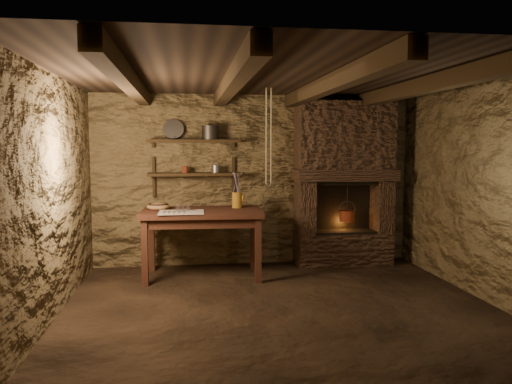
{
  "coord_description": "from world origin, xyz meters",
  "views": [
    {
      "loc": [
        -0.96,
        -5.02,
        1.69
      ],
      "look_at": [
        -0.13,
        0.9,
        1.13
      ],
      "focal_mm": 35.0,
      "sensor_mm": 36.0,
      "label": 1
    }
  ],
  "objects": [
    {
      "name": "front_wall",
      "position": [
        0.0,
        -2.0,
        1.2
      ],
      "size": [
        4.5,
        0.04,
        2.4
      ],
      "primitive_type": "cube",
      "color": "brown",
      "rests_on": "floor"
    },
    {
      "name": "rusty_tin",
      "position": [
        -0.97,
        1.84,
        1.36
      ],
      "size": [
        0.11,
        0.11,
        0.09
      ],
      "primitive_type": "cylinder",
      "rotation": [
        0.0,
        0.0,
        -0.39
      ],
      "color": "#5D2012",
      "rests_on": "shelf_lower"
    },
    {
      "name": "beam_far_left",
      "position": [
        -1.5,
        0.0,
        2.31
      ],
      "size": [
        0.14,
        3.95,
        0.16
      ],
      "primitive_type": "cube",
      "color": "black",
      "rests_on": "ceiling"
    },
    {
      "name": "right_wall",
      "position": [
        2.25,
        0.0,
        1.2
      ],
      "size": [
        0.04,
        4.0,
        2.4
      ],
      "primitive_type": "cube",
      "color": "brown",
      "rests_on": "floor"
    },
    {
      "name": "pewter_cutlery_row",
      "position": [
        -1.02,
        1.1,
        0.88
      ],
      "size": [
        0.46,
        0.19,
        0.01
      ],
      "primitive_type": null,
      "rotation": [
        0.0,
        0.0,
        -0.02
      ],
      "color": "gray",
      "rests_on": "linen_cloth"
    },
    {
      "name": "small_kettle",
      "position": [
        -0.55,
        1.84,
        1.37
      ],
      "size": [
        0.16,
        0.13,
        0.16
      ],
      "primitive_type": null,
      "rotation": [
        0.0,
        0.0,
        0.19
      ],
      "color": "gray",
      "rests_on": "shelf_lower"
    },
    {
      "name": "wooden_bowl",
      "position": [
        -1.32,
        1.47,
        0.91
      ],
      "size": [
        0.37,
        0.37,
        0.1
      ],
      "primitive_type": "ellipsoid",
      "rotation": [
        0.0,
        0.0,
        0.29
      ],
      "color": "#8F633E",
      "rests_on": "work_table"
    },
    {
      "name": "beam_mid_left",
      "position": [
        -0.5,
        0.0,
        2.31
      ],
      "size": [
        0.14,
        3.95,
        0.16
      ],
      "primitive_type": "cube",
      "color": "black",
      "rests_on": "ceiling"
    },
    {
      "name": "back_wall",
      "position": [
        0.0,
        2.0,
        1.2
      ],
      "size": [
        4.5,
        0.04,
        2.4
      ],
      "primitive_type": "cube",
      "color": "brown",
      "rests_on": "floor"
    },
    {
      "name": "hearth",
      "position": [
        1.25,
        1.77,
        1.23
      ],
      "size": [
        1.43,
        0.51,
        2.3
      ],
      "color": "#34231A",
      "rests_on": "floor"
    },
    {
      "name": "shelf_upper",
      "position": [
        -0.85,
        1.84,
        1.75
      ],
      "size": [
        1.25,
        0.3,
        0.04
      ],
      "primitive_type": "cube",
      "color": "black",
      "rests_on": "back_wall"
    },
    {
      "name": "left_wall",
      "position": [
        -2.25,
        0.0,
        1.2
      ],
      "size": [
        0.04,
        4.0,
        2.4
      ],
      "primitive_type": "cube",
      "color": "brown",
      "rests_on": "floor"
    },
    {
      "name": "work_table",
      "position": [
        -0.76,
        1.34,
        0.47
      ],
      "size": [
        1.56,
        0.94,
        0.87
      ],
      "rotation": [
        0.0,
        0.0,
        -0.05
      ],
      "color": "#351B12",
      "rests_on": "floor"
    },
    {
      "name": "drinking_glasses",
      "position": [
        -1.01,
        1.23,
        0.91
      ],
      "size": [
        0.18,
        0.05,
        0.07
      ],
      "primitive_type": null,
      "color": "white",
      "rests_on": "linen_cloth"
    },
    {
      "name": "stoneware_jug",
      "position": [
        -0.29,
        1.49,
        1.07
      ],
      "size": [
        0.16,
        0.16,
        0.48
      ],
      "rotation": [
        0.0,
        0.0,
        0.21
      ],
      "color": "#AB7721",
      "rests_on": "work_table"
    },
    {
      "name": "ceiling",
      "position": [
        0.0,
        0.0,
        2.4
      ],
      "size": [
        4.5,
        4.0,
        0.04
      ],
      "primitive_type": "cube",
      "color": "black",
      "rests_on": "back_wall"
    },
    {
      "name": "floor",
      "position": [
        0.0,
        0.0,
        0.0
      ],
      "size": [
        4.5,
        4.5,
        0.0
      ],
      "primitive_type": "plane",
      "color": "black",
      "rests_on": "ground"
    },
    {
      "name": "red_pot",
      "position": [
        1.29,
        1.72,
        0.71
      ],
      "size": [
        0.25,
        0.25,
        0.54
      ],
      "rotation": [
        0.0,
        0.0,
        -0.16
      ],
      "color": "maroon",
      "rests_on": "hearth"
    },
    {
      "name": "iron_stockpot",
      "position": [
        -0.63,
        1.84,
        1.85
      ],
      "size": [
        0.29,
        0.29,
        0.17
      ],
      "primitive_type": "cylinder",
      "rotation": [
        0.0,
        0.0,
        0.35
      ],
      "color": "#2D2B28",
      "rests_on": "shelf_upper"
    },
    {
      "name": "shelf_lower",
      "position": [
        -0.85,
        1.84,
        1.3
      ],
      "size": [
        1.25,
        0.3,
        0.04
      ],
      "primitive_type": "cube",
      "color": "black",
      "rests_on": "back_wall"
    },
    {
      "name": "beam_far_right",
      "position": [
        1.5,
        0.0,
        2.31
      ],
      "size": [
        0.14,
        3.95,
        0.16
      ],
      "primitive_type": "cube",
      "color": "black",
      "rests_on": "ceiling"
    },
    {
      "name": "beam_mid_right",
      "position": [
        0.5,
        0.0,
        2.31
      ],
      "size": [
        0.14,
        3.95,
        0.16
      ],
      "primitive_type": "cube",
      "color": "black",
      "rests_on": "ceiling"
    },
    {
      "name": "hanging_ropes",
      "position": [
        0.05,
        1.05,
        1.8
      ],
      "size": [
        0.08,
        0.08,
        1.2
      ],
      "primitive_type": null,
      "color": "tan",
      "rests_on": "ceiling"
    },
    {
      "name": "tin_pan",
      "position": [
        -1.12,
        1.94,
        1.91
      ],
      "size": [
        0.29,
        0.13,
        0.28
      ],
      "primitive_type": "cylinder",
      "rotation": [
        1.26,
        0.0,
        -0.03
      ],
      "color": "gray",
      "rests_on": "shelf_upper"
    },
    {
      "name": "linen_cloth",
      "position": [
        -1.02,
        1.12,
        0.87
      ],
      "size": [
        0.56,
        0.45,
        0.01
      ],
      "primitive_type": "cube",
      "rotation": [
        0.0,
        0.0,
        -0.02
      ],
      "color": "beige",
      "rests_on": "work_table"
    }
  ]
}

